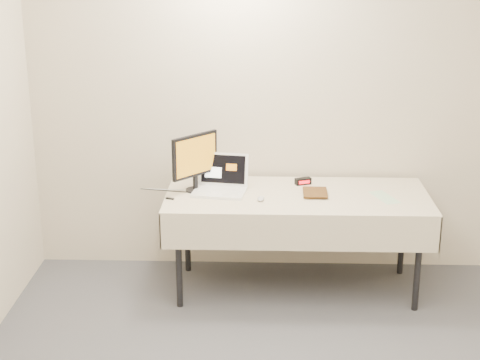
{
  "coord_description": "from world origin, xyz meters",
  "views": [
    {
      "loc": [
        -0.25,
        -2.87,
        2.46
      ],
      "look_at": [
        -0.41,
        1.99,
        0.86
      ],
      "focal_mm": 55.0,
      "sensor_mm": 36.0,
      "label": 1
    }
  ],
  "objects_px": {
    "table": "(297,203)",
    "monitor": "(195,158)",
    "book": "(303,179)",
    "laptop": "(221,183)"
  },
  "relations": [
    {
      "from": "table",
      "to": "monitor",
      "type": "height_order",
      "value": "monitor"
    },
    {
      "from": "laptop",
      "to": "book",
      "type": "height_order",
      "value": "laptop"
    },
    {
      "from": "table",
      "to": "laptop",
      "type": "relative_size",
      "value": 4.57
    },
    {
      "from": "monitor",
      "to": "book",
      "type": "relative_size",
      "value": 1.83
    },
    {
      "from": "table",
      "to": "monitor",
      "type": "xyz_separation_m",
      "value": [
        -0.73,
        0.06,
        0.31
      ]
    },
    {
      "from": "table",
      "to": "laptop",
      "type": "height_order",
      "value": "laptop"
    },
    {
      "from": "monitor",
      "to": "laptop",
      "type": "bearing_deg",
      "value": -45.23
    },
    {
      "from": "laptop",
      "to": "table",
      "type": "bearing_deg",
      "value": 2.03
    },
    {
      "from": "table",
      "to": "book",
      "type": "xyz_separation_m",
      "value": [
        0.04,
        0.01,
        0.18
      ]
    },
    {
      "from": "laptop",
      "to": "book",
      "type": "xyz_separation_m",
      "value": [
        0.59,
        -0.06,
        0.05
      ]
    }
  ]
}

